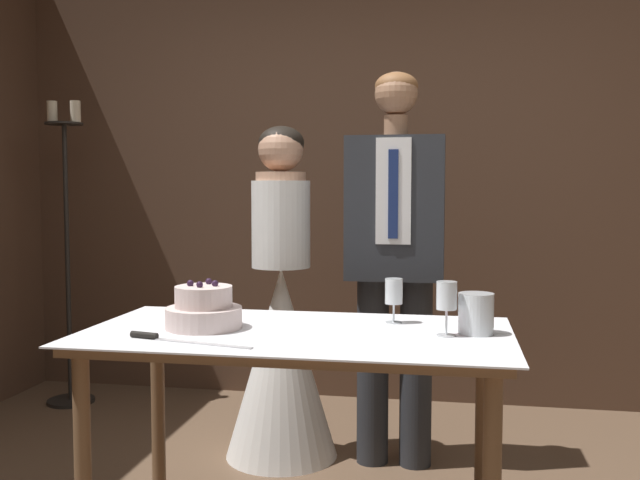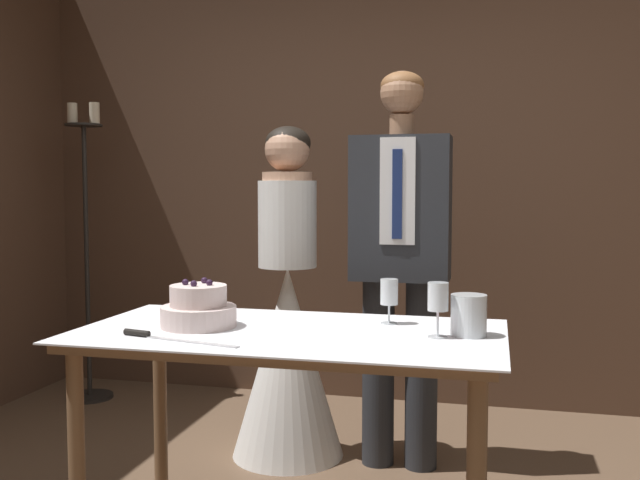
{
  "view_description": "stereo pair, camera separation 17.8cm",
  "coord_description": "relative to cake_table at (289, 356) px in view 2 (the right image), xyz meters",
  "views": [
    {
      "loc": [
        0.55,
        -2.31,
        1.29
      ],
      "look_at": [
        0.03,
        0.54,
        1.09
      ],
      "focal_mm": 40.0,
      "sensor_mm": 36.0,
      "label": 1
    },
    {
      "loc": [
        0.72,
        -2.28,
        1.29
      ],
      "look_at": [
        0.03,
        0.54,
        1.09
      ],
      "focal_mm": 40.0,
      "sensor_mm": 36.0,
      "label": 2
    }
  ],
  "objects": [
    {
      "name": "wine_glass_middle",
      "position": [
        0.51,
        0.0,
        0.22
      ],
      "size": [
        0.07,
        0.07,
        0.19
      ],
      "color": "silver",
      "rests_on": "cake_table"
    },
    {
      "name": "tiered_cake",
      "position": [
        -0.34,
        -0.01,
        0.16
      ],
      "size": [
        0.27,
        0.27,
        0.17
      ],
      "color": "beige",
      "rests_on": "cake_table"
    },
    {
      "name": "wine_glass_near",
      "position": [
        0.32,
        0.21,
        0.21
      ],
      "size": [
        0.07,
        0.07,
        0.17
      ],
      "color": "silver",
      "rests_on": "cake_table"
    },
    {
      "name": "cake_table",
      "position": [
        0.0,
        0.0,
        0.0
      ],
      "size": [
        1.49,
        0.79,
        0.8
      ],
      "color": "brown",
      "rests_on": "ground_plane"
    },
    {
      "name": "hurricane_candle",
      "position": [
        0.61,
        0.06,
        0.16
      ],
      "size": [
        0.12,
        0.12,
        0.14
      ],
      "color": "silver",
      "rests_on": "cake_table"
    },
    {
      "name": "candle_stand",
      "position": [
        -1.74,
        1.51,
        0.14
      ],
      "size": [
        0.28,
        0.28,
        1.82
      ],
      "color": "black",
      "rests_on": "ground_plane"
    },
    {
      "name": "groom",
      "position": [
        0.27,
        0.9,
        0.31
      ],
      "size": [
        0.45,
        0.25,
        1.83
      ],
      "color": "#282B30",
      "rests_on": "ground_plane"
    },
    {
      "name": "bride",
      "position": [
        -0.27,
        0.9,
        -0.12
      ],
      "size": [
        0.54,
        0.54,
        1.59
      ],
      "color": "white",
      "rests_on": "ground_plane"
    },
    {
      "name": "cake_knife",
      "position": [
        -0.38,
        -0.24,
        0.1
      ],
      "size": [
        0.45,
        0.12,
        0.02
      ],
      "rotation": [
        0.0,
        0.0,
        -0.22
      ],
      "color": "silver",
      "rests_on": "cake_table"
    },
    {
      "name": "wall_back",
      "position": [
        -0.03,
        1.99,
        0.7
      ],
      "size": [
        4.51,
        0.12,
        2.82
      ],
      "primitive_type": "cube",
      "color": "#513828",
      "rests_on": "ground_plane"
    }
  ]
}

